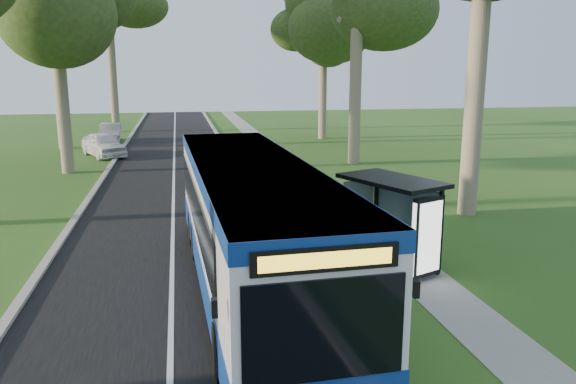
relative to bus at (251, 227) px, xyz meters
name	(u,v)px	position (x,y,z in m)	size (l,w,h in m)	color
ground	(312,287)	(1.54, 0.10, -1.69)	(120.00, 120.00, 0.00)	#2C561A
road	(173,202)	(-1.96, 10.10, -1.68)	(7.00, 100.00, 0.02)	black
kerb_east	(257,197)	(1.54, 10.10, -1.63)	(0.25, 100.00, 0.12)	#9E9B93
kerb_west	(84,205)	(-5.46, 10.10, -1.63)	(0.25, 100.00, 0.12)	#9E9B93
centre_line	(173,202)	(-1.96, 10.10, -1.67)	(0.12, 100.00, 0.01)	white
footpath	(326,196)	(4.54, 10.10, -1.68)	(1.50, 100.00, 0.02)	gray
bus	(251,227)	(0.00, 0.00, 0.00)	(2.99, 12.40, 3.27)	silver
bus_stop_sign	(359,264)	(1.84, -2.66, -0.14)	(0.14, 0.35, 2.49)	gray
bus_shelter	(402,208)	(4.14, 0.74, 0.08)	(2.60, 3.31, 2.51)	black
litter_bin	(283,203)	(2.15, 7.32, -1.25)	(0.50, 0.50, 0.87)	black
car_white	(104,144)	(-6.29, 23.65, -0.93)	(1.79, 4.45, 1.52)	white
car_silver	(111,133)	(-6.63, 30.74, -0.98)	(1.50, 4.29, 1.41)	#979A9E
tree_east_d	(324,12)	(9.54, 30.10, 7.88)	(5.20, 5.20, 12.89)	#7A6B56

